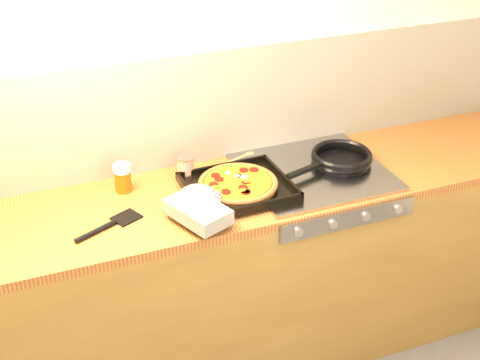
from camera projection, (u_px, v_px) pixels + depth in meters
name	position (u px, v px, depth m)	size (l,w,h in m)	color
room_shell	(191.00, 110.00, 2.84)	(3.20, 3.20, 3.20)	white
counter_run	(217.00, 280.00, 2.95)	(3.20, 0.62, 0.90)	olive
stovetop	(314.00, 172.00, 2.87)	(0.60, 0.56, 0.02)	#96979B
pizza_on_tray	(226.00, 191.00, 2.65)	(0.55, 0.49, 0.07)	black
frying_pan	(340.00, 158.00, 2.91)	(0.47, 0.33, 0.04)	black
tomato_can	(186.00, 168.00, 2.81)	(0.09, 0.09, 0.10)	maroon
juice_glass	(123.00, 178.00, 2.71)	(0.08, 0.08, 0.12)	#C64B0B
wooden_spoon	(234.00, 161.00, 2.95)	(0.29, 0.13, 0.02)	#B2854B
black_spatula	(109.00, 225.00, 2.51)	(0.28, 0.17, 0.02)	black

